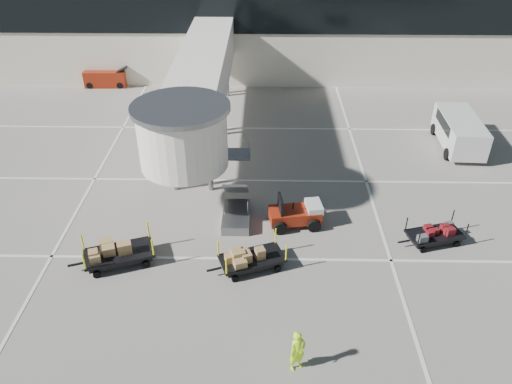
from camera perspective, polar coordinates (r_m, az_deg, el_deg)
ground at (r=22.15m, az=0.76°, el=-11.05°), size 140.00×140.00×0.00m
lane_markings at (r=29.57m, az=-0.40°, el=1.67°), size 40.00×30.00×0.02m
terminal at (r=47.22m, az=0.64°, el=19.21°), size 64.00×12.11×15.20m
jet_bridge at (r=30.55m, az=-6.62°, el=11.48°), size 5.70×20.40×6.03m
baggage_tug at (r=25.48m, az=4.62°, el=-2.54°), size 2.78×2.00×1.72m
suitcase_cart at (r=25.84m, az=19.69°, el=-4.62°), size 3.33×1.98×1.28m
box_cart_near at (r=22.83m, az=-0.74°, el=-7.58°), size 3.62×2.36×1.40m
box_cart_far at (r=23.98m, az=-15.15°, el=-6.63°), size 3.90×2.51×1.51m
ground_worker at (r=18.81m, az=4.77°, el=-17.64°), size 0.78×0.70×1.79m
minivan at (r=35.13m, az=22.18°, el=6.69°), size 2.56×5.44×2.02m
belt_loader at (r=44.56m, az=-16.74°, el=12.37°), size 3.69×1.57×1.76m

